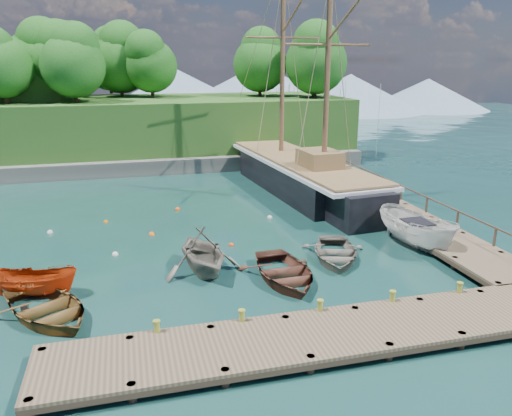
# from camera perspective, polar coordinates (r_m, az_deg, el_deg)

# --- Properties ---
(ground) EXTENTS (160.00, 160.00, 0.00)m
(ground) POSITION_cam_1_polar(r_m,az_deg,el_deg) (23.28, -2.08, -7.80)
(ground) COLOR #123430
(ground) RESTS_ON ground
(dock_near) EXTENTS (20.00, 3.20, 1.10)m
(dock_near) POSITION_cam_1_polar(r_m,az_deg,el_deg) (18.15, 8.98, -14.01)
(dock_near) COLOR brown
(dock_near) RESTS_ON ground
(dock_east) EXTENTS (3.20, 24.00, 1.10)m
(dock_east) POSITION_cam_1_polar(r_m,az_deg,el_deg) (33.32, 14.79, 0.04)
(dock_east) COLOR brown
(dock_east) RESTS_ON ground
(bollard_0) EXTENTS (0.26, 0.26, 0.45)m
(bollard_0) POSITION_cam_1_polar(r_m,az_deg,el_deg) (18.34, -11.12, -15.36)
(bollard_0) COLOR olive
(bollard_0) RESTS_ON ground
(bollard_1) EXTENTS (0.26, 0.26, 0.45)m
(bollard_1) POSITION_cam_1_polar(r_m,az_deg,el_deg) (18.68, -1.61, -14.39)
(bollard_1) COLOR olive
(bollard_1) RESTS_ON ground
(bollard_2) EXTENTS (0.26, 0.26, 0.45)m
(bollard_2) POSITION_cam_1_polar(r_m,az_deg,el_deg) (19.47, 7.25, -13.13)
(bollard_2) COLOR olive
(bollard_2) RESTS_ON ground
(bollard_3) EXTENTS (0.26, 0.26, 0.45)m
(bollard_3) POSITION_cam_1_polar(r_m,az_deg,el_deg) (20.68, 15.16, -11.73)
(bollard_3) COLOR olive
(bollard_3) RESTS_ON ground
(bollard_4) EXTENTS (0.26, 0.26, 0.45)m
(bollard_4) POSITION_cam_1_polar(r_m,az_deg,el_deg) (22.23, 22.01, -10.33)
(bollard_4) COLOR olive
(bollard_4) RESTS_ON ground
(rowboat_0) EXTENTS (5.69, 6.12, 1.03)m
(rowboat_0) POSITION_cam_1_polar(r_m,az_deg,el_deg) (21.39, -22.70, -11.50)
(rowboat_0) COLOR brown
(rowboat_0) RESTS_ON ground
(rowboat_1) EXTENTS (4.48, 4.96, 2.30)m
(rowboat_1) POSITION_cam_1_polar(r_m,az_deg,el_deg) (23.86, -6.06, -7.26)
(rowboat_1) COLOR slate
(rowboat_1) RESTS_ON ground
(rowboat_2) EXTENTS (3.68, 5.06, 1.03)m
(rowboat_2) POSITION_cam_1_polar(r_m,az_deg,el_deg) (22.92, 3.23, -8.23)
(rowboat_2) COLOR #4D2A1F
(rowboat_2) RESTS_ON ground
(rowboat_3) EXTENTS (4.51, 5.33, 0.94)m
(rowboat_3) POSITION_cam_1_polar(r_m,az_deg,el_deg) (25.47, 8.99, -5.79)
(rowboat_3) COLOR #666055
(rowboat_3) RESTS_ON ground
(motorboat_orange) EXTENTS (3.86, 2.28, 1.40)m
(motorboat_orange) POSITION_cam_1_polar(r_m,az_deg,el_deg) (23.41, -23.74, -9.16)
(motorboat_orange) COLOR #C0380E
(motorboat_orange) RESTS_ON ground
(cabin_boat_white) EXTENTS (2.86, 5.75, 2.12)m
(cabin_boat_white) POSITION_cam_1_polar(r_m,az_deg,el_deg) (28.04, 17.74, -4.28)
(cabin_boat_white) COLOR silver
(cabin_boat_white) RESTS_ON ground
(schooner) EXTENTS (6.50, 26.47, 19.21)m
(schooner) POSITION_cam_1_polar(r_m,az_deg,el_deg) (37.89, 5.08, 3.49)
(schooner) COLOR black
(schooner) RESTS_ON ground
(mooring_buoy_0) EXTENTS (0.33, 0.33, 0.33)m
(mooring_buoy_0) POSITION_cam_1_polar(r_m,az_deg,el_deg) (26.66, -15.78, -5.20)
(mooring_buoy_0) COLOR silver
(mooring_buoy_0) RESTS_ON ground
(mooring_buoy_1) EXTENTS (0.35, 0.35, 0.35)m
(mooring_buoy_1) POSITION_cam_1_polar(r_m,az_deg,el_deg) (29.13, -11.83, -3.04)
(mooring_buoy_1) COLOR orange
(mooring_buoy_1) RESTS_ON ground
(mooring_buoy_2) EXTENTS (0.29, 0.29, 0.29)m
(mooring_buoy_2) POSITION_cam_1_polar(r_m,az_deg,el_deg) (26.97, -2.83, -4.31)
(mooring_buoy_2) COLOR red
(mooring_buoy_2) RESTS_ON ground
(mooring_buoy_3) EXTENTS (0.34, 0.34, 0.34)m
(mooring_buoy_3) POSITION_cam_1_polar(r_m,az_deg,el_deg) (31.53, 1.58, -1.17)
(mooring_buoy_3) COLOR silver
(mooring_buoy_3) RESTS_ON ground
(mooring_buoy_4) EXTENTS (0.28, 0.28, 0.28)m
(mooring_buoy_4) POSITION_cam_1_polar(r_m,az_deg,el_deg) (32.05, -16.77, -1.59)
(mooring_buoy_4) COLOR orange
(mooring_buoy_4) RESTS_ON ground
(mooring_buoy_5) EXTENTS (0.36, 0.36, 0.36)m
(mooring_buoy_5) POSITION_cam_1_polar(r_m,az_deg,el_deg) (33.63, -8.93, -0.23)
(mooring_buoy_5) COLOR #DD4F0D
(mooring_buoy_5) RESTS_ON ground
(mooring_buoy_6) EXTENTS (0.35, 0.35, 0.35)m
(mooring_buoy_6) POSITION_cam_1_polar(r_m,az_deg,el_deg) (31.21, -22.47, -2.66)
(mooring_buoy_6) COLOR silver
(mooring_buoy_6) RESTS_ON ground
(headland) EXTENTS (51.00, 19.31, 12.90)m
(headland) POSITION_cam_1_polar(r_m,az_deg,el_deg) (52.89, -24.15, 10.76)
(headland) COLOR #474744
(headland) RESTS_ON ground
(distant_ridge) EXTENTS (117.00, 40.00, 10.00)m
(distant_ridge) POSITION_cam_1_polar(r_m,az_deg,el_deg) (91.30, -9.35, 13.07)
(distant_ridge) COLOR #728CA5
(distant_ridge) RESTS_ON ground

